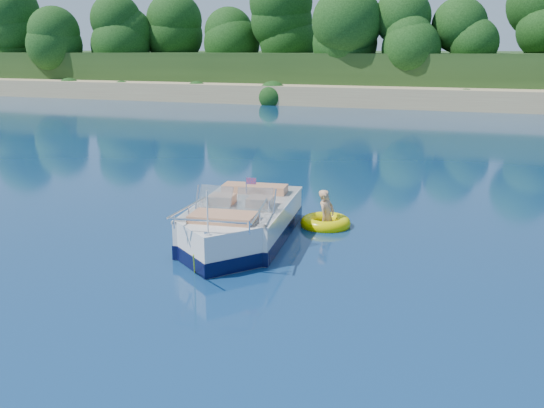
% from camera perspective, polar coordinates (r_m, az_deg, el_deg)
% --- Properties ---
extents(ground, '(160.00, 160.00, 0.00)m').
position_cam_1_polar(ground, '(12.54, 6.86, -6.08)').
color(ground, '#092444').
rests_on(ground, ground).
extents(shoreline, '(170.00, 59.00, 6.00)m').
position_cam_1_polar(shoreline, '(75.35, 18.60, 11.10)').
color(shoreline, tan).
rests_on(shoreline, ground).
extents(treeline, '(150.00, 7.12, 8.19)m').
position_cam_1_polar(treeline, '(52.55, 18.07, 15.02)').
color(treeline, '#321A10').
rests_on(treeline, ground).
extents(motorboat, '(2.58, 5.86, 1.96)m').
position_cam_1_polar(motorboat, '(14.07, -3.06, -2.08)').
color(motorboat, white).
rests_on(motorboat, ground).
extents(tow_tube, '(1.63, 1.63, 0.34)m').
position_cam_1_polar(tow_tube, '(15.41, 5.06, -1.78)').
color(tow_tube, '#E8DD00').
rests_on(tow_tube, ground).
extents(boy, '(0.53, 0.84, 1.53)m').
position_cam_1_polar(boy, '(15.46, 5.20, -2.06)').
color(boy, tan).
rests_on(boy, ground).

